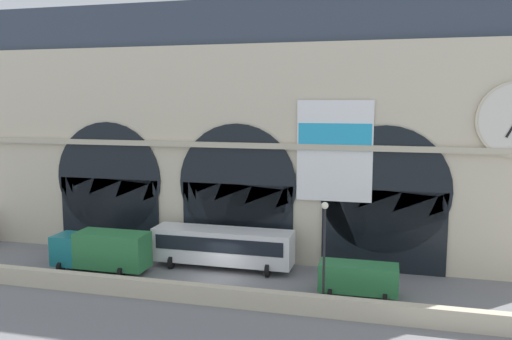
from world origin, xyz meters
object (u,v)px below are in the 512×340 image
bus_center (223,246)px  van_mideast (358,278)px  street_lamp_quayside (324,242)px  box_truck_midwest (102,250)px

bus_center → van_mideast: bus_center is taller
bus_center → street_lamp_quayside: size_ratio=1.59×
bus_center → street_lamp_quayside: street_lamp_quayside is taller
van_mideast → bus_center: bearing=163.1°
van_mideast → street_lamp_quayside: size_ratio=0.75×
box_truck_midwest → bus_center: bearing=19.4°
street_lamp_quayside → bus_center: bearing=144.0°
box_truck_midwest → street_lamp_quayside: size_ratio=1.09×
box_truck_midwest → van_mideast: box_truck_midwest is taller
van_mideast → street_lamp_quayside: street_lamp_quayside is taller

